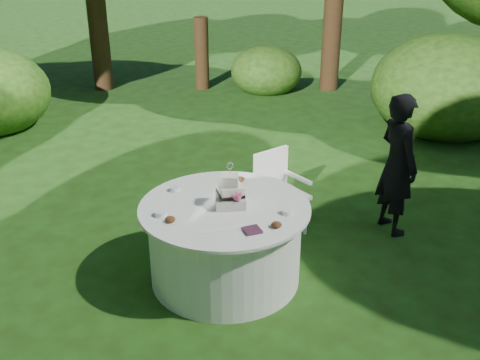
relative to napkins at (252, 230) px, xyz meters
name	(u,v)px	position (x,y,z in m)	size (l,w,h in m)	color
ground	(225,277)	(-0.06, 0.52, -0.78)	(80.00, 80.00, 0.00)	#1F380F
napkins	(252,230)	(0.00, 0.00, 0.00)	(0.14, 0.14, 0.02)	#4A1F37
feather_plume	(222,228)	(-0.22, 0.13, 0.00)	(0.48, 0.07, 0.01)	white
guest	(397,164)	(1.97, 0.74, -0.01)	(0.56, 0.37, 1.55)	black
table	(225,242)	(-0.06, 0.52, -0.39)	(1.56, 1.56, 0.77)	silver
cake	(231,194)	(0.00, 0.51, 0.10)	(0.34, 0.34, 0.41)	silver
chair	(278,187)	(0.79, 1.19, -0.26)	(0.56, 0.56, 0.90)	silver
votives	(207,204)	(-0.21, 0.56, 0.01)	(1.14, 0.91, 0.04)	white
petal_cups	(229,206)	(-0.04, 0.45, 0.02)	(0.95, 1.06, 0.05)	#562D16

